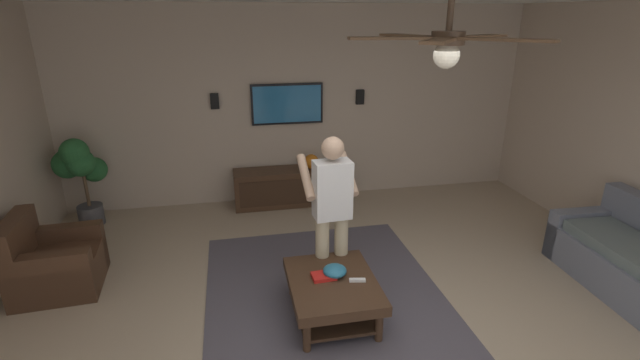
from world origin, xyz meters
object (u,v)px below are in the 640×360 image
(coffee_table, at_px, (333,290))
(book, at_px, (324,276))
(vase_round, at_px, (311,162))
(remote_white, at_px, (357,280))
(wall_speaker_left, at_px, (360,97))
(media_console, at_px, (291,187))
(ceiling_fan, at_px, (446,43))
(tv, at_px, (287,104))
(wall_speaker_right, at_px, (215,101))
(bowl, at_px, (335,271))
(armchair, at_px, (54,264))
(person_standing, at_px, (332,206))
(potted_plant_tall, at_px, (80,169))

(coffee_table, height_order, book, book)
(coffee_table, bearing_deg, vase_round, -6.50)
(remote_white, xyz_separation_m, wall_speaker_left, (3.11, -0.90, 1.13))
(coffee_table, xyz_separation_m, wall_speaker_left, (3.04, -1.12, 1.25))
(media_console, bearing_deg, coffee_table, -0.20)
(remote_white, xyz_separation_m, ceiling_fan, (-0.81, -0.25, 2.13))
(tv, xyz_separation_m, wall_speaker_right, (0.01, 1.03, 0.08))
(bowl, distance_m, ceiling_fan, 2.34)
(book, bearing_deg, coffee_table, -39.36)
(tv, xyz_separation_m, vase_round, (-0.27, -0.30, -0.82))
(media_console, height_order, bowl, media_console)
(wall_speaker_left, xyz_separation_m, ceiling_fan, (-3.92, 0.65, 1.00))
(coffee_table, height_order, wall_speaker_left, wall_speaker_left)
(media_console, bearing_deg, tv, -180.00)
(book, xyz_separation_m, wall_speaker_right, (2.99, 0.95, 1.14))
(book, relative_size, wall_speaker_right, 1.00)
(vase_round, bearing_deg, ceiling_fan, -177.51)
(armchair, relative_size, person_standing, 0.52)
(wall_speaker_left, bearing_deg, vase_round, 109.24)
(ceiling_fan, bearing_deg, potted_plant_tall, 43.44)
(coffee_table, distance_m, person_standing, 0.80)
(coffee_table, distance_m, bowl, 0.17)
(wall_speaker_left, bearing_deg, bowl, 159.92)
(tv, bearing_deg, remote_white, 3.84)
(potted_plant_tall, relative_size, ceiling_fan, 1.08)
(wall_speaker_left, xyz_separation_m, wall_speaker_right, (0.00, 2.15, 0.01))
(bowl, xyz_separation_m, ceiling_fan, (-0.95, -0.44, 2.09))
(person_standing, relative_size, ceiling_fan, 1.42)
(remote_white, relative_size, wall_speaker_left, 0.68)
(person_standing, bearing_deg, book, 154.49)
(coffee_table, relative_size, ceiling_fan, 0.87)
(media_console, distance_m, potted_plant_tall, 2.86)
(ceiling_fan, bearing_deg, armchair, 58.95)
(wall_speaker_right, bearing_deg, tv, -90.73)
(potted_plant_tall, relative_size, wall_speaker_right, 5.69)
(vase_round, bearing_deg, book, 171.86)
(remote_white, xyz_separation_m, wall_speaker_right, (3.11, 1.24, 1.15))
(tv, bearing_deg, ceiling_fan, 6.76)
(bowl, relative_size, wall_speaker_right, 1.02)
(media_console, xyz_separation_m, potted_plant_tall, (-0.21, 2.81, 0.54))
(tv, distance_m, wall_speaker_left, 1.11)
(coffee_table, height_order, wall_speaker_right, wall_speaker_right)
(remote_white, bearing_deg, book, -11.73)
(coffee_table, distance_m, tv, 3.25)
(potted_plant_tall, relative_size, remote_white, 8.35)
(vase_round, height_order, ceiling_fan, ceiling_fan)
(media_console, xyz_separation_m, vase_round, (-0.03, -0.30, 0.39))
(tv, xyz_separation_m, potted_plant_tall, (-0.45, 2.81, -0.67))
(ceiling_fan, bearing_deg, wall_speaker_left, -9.41)
(wall_speaker_left, bearing_deg, tv, 90.68)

